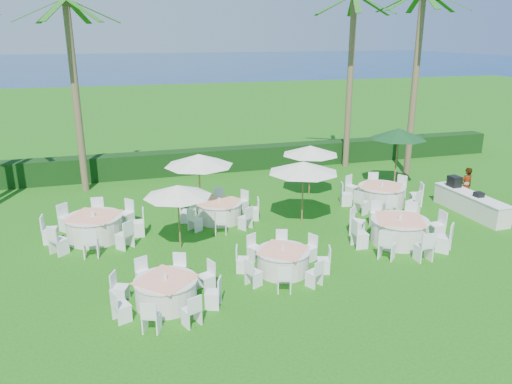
# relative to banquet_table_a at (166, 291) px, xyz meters

# --- Properties ---
(ground) EXTENTS (120.00, 120.00, 0.00)m
(ground) POSITION_rel_banquet_table_a_xyz_m (3.51, 0.98, -0.39)
(ground) COLOR #19550E
(ground) RESTS_ON ground
(hedge) EXTENTS (34.00, 1.00, 1.20)m
(hedge) POSITION_rel_banquet_table_a_xyz_m (3.51, 12.98, 0.21)
(hedge) COLOR black
(hedge) RESTS_ON ground
(ocean) EXTENTS (260.00, 260.00, 0.00)m
(ocean) POSITION_rel_banquet_table_a_xyz_m (3.51, 102.98, -0.39)
(ocean) COLOR #082253
(ocean) RESTS_ON ground
(banquet_table_a) EXTENTS (2.88, 2.88, 0.90)m
(banquet_table_a) POSITION_rel_banquet_table_a_xyz_m (0.00, 0.00, 0.00)
(banquet_table_a) COLOR silver
(banquet_table_a) RESTS_ON ground
(banquet_table_b) EXTENTS (2.84, 2.84, 0.88)m
(banquet_table_b) POSITION_rel_banquet_table_a_xyz_m (3.64, 0.94, -0.01)
(banquet_table_b) COLOR silver
(banquet_table_b) RESTS_ON ground
(banquet_table_c) EXTENTS (3.46, 3.46, 1.04)m
(banquet_table_c) POSITION_rel_banquet_table_a_xyz_m (8.25, 1.92, 0.06)
(banquet_table_c) COLOR silver
(banquet_table_c) RESTS_ON ground
(banquet_table_d) EXTENTS (3.47, 3.47, 1.04)m
(banquet_table_d) POSITION_rel_banquet_table_a_xyz_m (-1.91, 5.23, 0.06)
(banquet_table_d) COLOR silver
(banquet_table_d) RESTS_ON ground
(banquet_table_e) EXTENTS (3.07, 3.07, 0.93)m
(banquet_table_e) POSITION_rel_banquet_table_a_xyz_m (2.72, 5.76, 0.01)
(banquet_table_e) COLOR silver
(banquet_table_e) RESTS_ON ground
(banquet_table_f) EXTENTS (3.39, 3.39, 1.03)m
(banquet_table_f) POSITION_rel_banquet_table_a_xyz_m (9.68, 5.63, 0.06)
(banquet_table_f) COLOR silver
(banquet_table_f) RESTS_ON ground
(umbrella_a) EXTENTS (2.27, 2.27, 2.24)m
(umbrella_a) POSITION_rel_banquet_table_a_xyz_m (0.88, 3.59, 1.65)
(umbrella_a) COLOR brown
(umbrella_a) RESTS_ON ground
(umbrella_b) EXTENTS (2.67, 2.67, 2.43)m
(umbrella_b) POSITION_rel_banquet_table_a_xyz_m (5.71, 4.65, 1.82)
(umbrella_b) COLOR brown
(umbrella_b) RESTS_ON ground
(umbrella_c) EXTENTS (2.66, 2.66, 2.59)m
(umbrella_c) POSITION_rel_banquet_table_a_xyz_m (2.07, 6.26, 1.97)
(umbrella_c) COLOR brown
(umbrella_c) RESTS_ON ground
(umbrella_d) EXTENTS (2.48, 2.48, 2.31)m
(umbrella_d) POSITION_rel_banquet_table_a_xyz_m (7.22, 7.63, 1.71)
(umbrella_d) COLOR brown
(umbrella_d) RESTS_ON ground
(umbrella_green) EXTENTS (2.56, 2.56, 2.84)m
(umbrella_green) POSITION_rel_banquet_table_a_xyz_m (11.56, 7.68, 2.20)
(umbrella_green) COLOR brown
(umbrella_green) RESTS_ON ground
(buffet_table) EXTENTS (0.91, 3.67, 1.29)m
(buffet_table) POSITION_rel_banquet_table_a_xyz_m (12.58, 3.69, 0.06)
(buffet_table) COLOR silver
(buffet_table) RESTS_ON ground
(staff_person) EXTENTS (0.63, 0.44, 1.63)m
(staff_person) POSITION_rel_banquet_table_a_xyz_m (13.12, 4.70, 0.42)
(staff_person) COLOR gray
(staff_person) RESTS_ON ground
(palm_b) EXTENTS (4.39, 4.19, 8.39)m
(palm_b) POSITION_rel_banquet_table_a_xyz_m (-2.41, 11.40, 4.25)
(palm_b) COLOR brown
(palm_b) RESTS_ON ground
(palm_d) EXTENTS (4.39, 4.20, 8.85)m
(palm_d) POSITION_rel_banquet_table_a_xyz_m (11.15, 12.02, 4.49)
(palm_d) COLOR brown
(palm_d) RESTS_ON ground
(palm_e) EXTENTS (4.34, 4.30, 8.95)m
(palm_e) POSITION_rel_banquet_table_a_xyz_m (13.53, 9.72, 4.54)
(palm_e) COLOR brown
(palm_e) RESTS_ON ground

